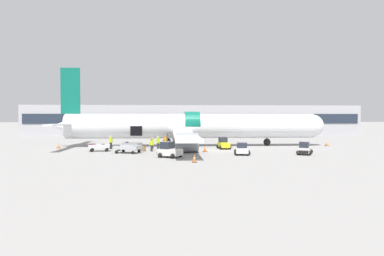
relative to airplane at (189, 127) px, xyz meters
The scene contains 22 objects.
ground_plane 8.27m from the airplane, 63.53° to the right, with size 500.00×500.00×0.00m, color gray.
terminal_strip 36.53m from the airplane, 84.59° to the left, with size 82.61×12.35×7.28m.
airplane is the anchor object (origin of this frame).
baggage_tug_lead 7.02m from the airplane, 46.24° to the right, with size 1.86×2.80×1.62m.
baggage_tug_mid 13.43m from the airplane, 64.73° to the right, with size 2.26×3.37×1.37m.
baggage_tug_rear 18.20m from the airplane, 43.90° to the right, with size 2.51×3.18×1.52m.
baggage_tug_spare 14.83m from the airplane, 101.55° to the right, with size 2.91×2.71×1.72m.
baggage_cart_loading 9.70m from the airplane, 147.66° to the right, with size 3.37×2.36×1.07m.
baggage_cart_queued 14.10m from the airplane, 149.33° to the right, with size 3.62×1.96×1.03m.
baggage_cart_empty 12.65m from the airplane, 129.33° to the right, with size 4.07×2.81×0.94m.
ground_crew_loader_a 5.20m from the airplane, 136.75° to the right, with size 0.56×0.64×1.86m.
ground_crew_loader_b 9.48m from the airplane, 124.29° to the right, with size 0.57×0.42×1.64m.
ground_crew_driver 11.83m from the airplane, 161.74° to the right, with size 0.58×0.58×1.82m.
ground_crew_supervisor 6.80m from the airplane, 145.17° to the right, with size 0.51×0.51×1.58m.
ground_crew_helper 6.97m from the airplane, 131.86° to the right, with size 0.57×0.57×1.79m.
ground_crew_marshal 8.79m from the airplane, 115.52° to the right, with size 0.50×0.48×1.54m.
suitcase_on_tarmac_upright 11.90m from the airplane, 145.52° to the right, with size 0.49×0.39×0.57m.
suitcase_on_tarmac_spare 9.94m from the airplane, 130.73° to the right, with size 0.55×0.46×0.82m.
safety_cone_nose 21.34m from the airplane, ahead, with size 0.61×0.61×0.72m.
safety_cone_engine_left 18.79m from the airplane, 91.58° to the right, with size 0.50×0.50×0.76m.
safety_cone_wingtip 9.07m from the airplane, 79.43° to the right, with size 0.63×0.63×0.79m.
safety_cone_tail 18.97m from the airplane, behind, with size 0.52×0.52×0.63m.
Camera 1 is at (-6.46, -44.84, 4.43)m, focal length 32.00 mm.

